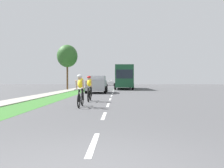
% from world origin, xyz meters
% --- Properties ---
extents(ground_plane, '(120.00, 120.00, 0.00)m').
position_xyz_m(ground_plane, '(0.00, 20.00, 0.00)').
color(ground_plane, '#4C4C4F').
extents(grass_verge, '(1.92, 70.00, 0.01)m').
position_xyz_m(grass_verge, '(-4.18, 20.00, 0.00)').
color(grass_verge, '#38722D').
rests_on(grass_verge, ground_plane).
extents(sidewalk_concrete, '(1.53, 70.00, 0.10)m').
position_xyz_m(sidewalk_concrete, '(-5.91, 20.00, 0.00)').
color(sidewalk_concrete, '#9E998E').
rests_on(sidewalk_concrete, ground_plane).
extents(lane_markings_center, '(0.12, 54.07, 0.01)m').
position_xyz_m(lane_markings_center, '(0.00, 24.00, 0.00)').
color(lane_markings_center, white).
rests_on(lane_markings_center, ground_plane).
extents(cyclist_lead, '(0.42, 1.72, 1.58)m').
position_xyz_m(cyclist_lead, '(-1.32, 8.17, 0.81)').
color(cyclist_lead, black).
rests_on(cyclist_lead, ground_plane).
extents(cyclist_trailing, '(0.42, 1.72, 1.58)m').
position_xyz_m(cyclist_trailing, '(-1.25, 11.24, 0.81)').
color(cyclist_trailing, black).
rests_on(cyclist_trailing, ground_plane).
extents(suv_silver, '(2.15, 4.70, 1.79)m').
position_xyz_m(suv_silver, '(-1.68, 21.35, 0.95)').
color(suv_silver, '#A5A8AD').
rests_on(suv_silver, ground_plane).
extents(bus_dark_green, '(2.78, 11.60, 3.48)m').
position_xyz_m(bus_dark_green, '(1.45, 33.31, 1.98)').
color(bus_dark_green, '#194C2D').
rests_on(bus_dark_green, ground_plane).
extents(pickup_maroon, '(2.22, 5.10, 1.64)m').
position_xyz_m(pickup_maroon, '(1.27, 49.13, 0.83)').
color(pickup_maroon, maroon).
rests_on(pickup_maroon, ground_plane).
extents(sedan_white, '(1.98, 4.30, 1.52)m').
position_xyz_m(sedan_white, '(-1.30, 59.62, 0.77)').
color(sedan_white, silver).
rests_on(sedan_white, ground_plane).
extents(street_tree_near, '(2.86, 2.86, 6.33)m').
position_xyz_m(street_tree_near, '(-6.54, 29.13, 4.74)').
color(street_tree_near, brown).
rests_on(street_tree_near, ground_plane).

